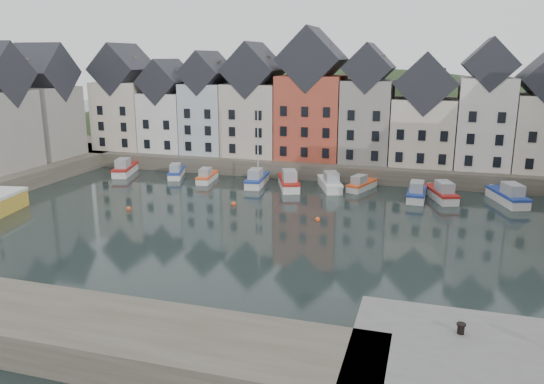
% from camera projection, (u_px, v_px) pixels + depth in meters
% --- Properties ---
extents(ground, '(260.00, 260.00, 0.00)m').
position_uv_depth(ground, '(243.00, 231.00, 49.44)').
color(ground, black).
rests_on(ground, ground).
extents(far_quay, '(90.00, 16.00, 2.00)m').
position_uv_depth(far_quay, '(313.00, 162.00, 77.02)').
color(far_quay, '#4E463C').
rests_on(far_quay, ground).
extents(hillside, '(153.60, 70.40, 64.00)m').
position_uv_depth(hillside, '(340.00, 231.00, 105.81)').
color(hillside, '#1F2F17').
rests_on(hillside, ground).
extents(far_terrace, '(72.37, 8.16, 17.78)m').
position_uv_depth(far_terrace, '(334.00, 109.00, 72.32)').
color(far_terrace, beige).
rests_on(far_terrace, far_quay).
extents(left_terrace, '(7.65, 17.00, 15.69)m').
position_uv_depth(left_terrace, '(20.00, 111.00, 69.87)').
color(left_terrace, gray).
rests_on(left_terrace, left_quay).
extents(mooring_buoys, '(20.50, 5.50, 0.50)m').
position_uv_depth(mooring_buoys, '(225.00, 210.00, 55.47)').
color(mooring_buoys, '#EF4F1C').
rests_on(mooring_buoys, ground).
extents(boat_a, '(3.84, 6.94, 2.55)m').
position_uv_depth(boat_a, '(125.00, 169.00, 73.15)').
color(boat_a, silver).
rests_on(boat_a, ground).
extents(boat_b, '(3.41, 5.74, 2.11)m').
position_uv_depth(boat_b, '(176.00, 172.00, 71.49)').
color(boat_b, silver).
rests_on(boat_b, ground).
extents(boat_c, '(2.38, 5.53, 2.06)m').
position_uv_depth(boat_c, '(207.00, 177.00, 68.98)').
color(boat_c, silver).
rests_on(boat_c, ground).
extents(boat_d, '(2.60, 6.51, 12.12)m').
position_uv_depth(boat_d, '(257.00, 179.00, 66.87)').
color(boat_d, silver).
rests_on(boat_d, ground).
extents(boat_e, '(4.46, 7.22, 2.65)m').
position_uv_depth(boat_e, '(289.00, 182.00, 65.30)').
color(boat_e, silver).
rests_on(boat_e, ground).
extents(boat_f, '(4.28, 6.83, 2.51)m').
position_uv_depth(boat_f, '(330.00, 183.00, 64.81)').
color(boat_f, silver).
rests_on(boat_f, ground).
extents(boat_g, '(3.36, 5.67, 2.08)m').
position_uv_depth(boat_g, '(361.00, 185.00, 64.63)').
color(boat_g, silver).
rests_on(boat_g, ground).
extents(boat_h, '(2.17, 6.35, 2.42)m').
position_uv_depth(boat_h, '(417.00, 193.00, 60.34)').
color(boat_h, silver).
rests_on(boat_h, ground).
extents(boat_i, '(4.06, 6.75, 2.48)m').
position_uv_depth(boat_i, '(441.00, 193.00, 60.09)').
color(boat_i, silver).
rests_on(boat_i, ground).
extents(boat_j, '(4.22, 7.20, 2.64)m').
position_uv_depth(boat_j, '(508.00, 196.00, 58.59)').
color(boat_j, silver).
rests_on(boat_j, ground).
extents(mooring_bollard, '(0.48, 0.48, 0.56)m').
position_uv_depth(mooring_bollard, '(461.00, 328.00, 27.03)').
color(mooring_bollard, black).
rests_on(mooring_bollard, near_quay).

